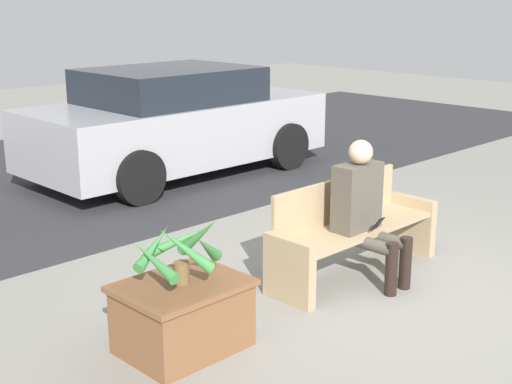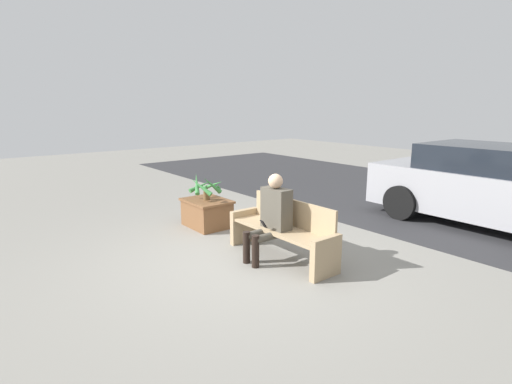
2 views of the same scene
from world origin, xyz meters
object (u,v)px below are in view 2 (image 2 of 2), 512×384
object	(u,v)px
planter_box	(207,212)
bench	(284,230)
potted_plant	(207,186)
parked_car	(494,187)
person_seated	(272,214)

from	to	relation	value
planter_box	bench	bearing A→B (deg)	2.30
bench	planter_box	bearing A→B (deg)	-177.70
bench	potted_plant	world-z (taller)	potted_plant
planter_box	potted_plant	distance (m)	0.47
bench	potted_plant	distance (m)	2.00
potted_plant	parked_car	bearing A→B (deg)	51.97
person_seated	parked_car	world-z (taller)	parked_car
planter_box	potted_plant	bearing A→B (deg)	82.88
person_seated	planter_box	xyz separation A→B (m)	(-1.91, 0.10, -0.40)
planter_box	potted_plant	size ratio (longest dim) A/B	1.34
potted_plant	parked_car	size ratio (longest dim) A/B	0.15
person_seated	potted_plant	size ratio (longest dim) A/B	1.91
potted_plant	parked_car	distance (m)	5.15
bench	person_seated	world-z (taller)	person_seated
bench	person_seated	xyz separation A→B (m)	(-0.06, -0.18, 0.27)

